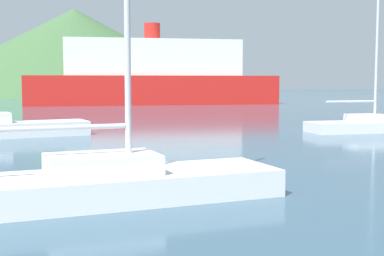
{
  "coord_description": "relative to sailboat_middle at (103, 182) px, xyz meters",
  "views": [
    {
      "loc": [
        -3.27,
        2.33,
        2.3
      ],
      "look_at": [
        0.58,
        14.0,
        1.2
      ],
      "focal_mm": 50.0,
      "sensor_mm": 36.0,
      "label": 1
    }
  ],
  "objects": [
    {
      "name": "hill_central",
      "position": [
        8.33,
        84.18,
        6.85
      ],
      "size": [
        54.45,
        54.45,
        14.46
      ],
      "color": "#3D6038",
      "rests_on": "ground_plane"
    },
    {
      "name": "sailboat_outer",
      "position": [
        13.35,
        10.11,
        -0.02
      ],
      "size": [
        5.46,
        2.18,
        7.73
      ],
      "rotation": [
        0.0,
        0.0,
        -0.08
      ],
      "color": "silver",
      "rests_on": "ground_plane"
    },
    {
      "name": "ferry_distant",
      "position": [
        11.03,
        40.21,
        2.31
      ],
      "size": [
        24.1,
        8.82,
        7.71
      ],
      "rotation": [
        0.0,
        0.0,
        -0.12
      ],
      "color": "red",
      "rests_on": "ground_plane"
    },
    {
      "name": "sailboat_middle",
      "position": [
        0.0,
        0.0,
        0.0
      ],
      "size": [
        7.01,
        2.32,
        7.86
      ],
      "rotation": [
        0.0,
        0.0,
        0.07
      ],
      "color": "white",
      "rests_on": "ground_plane"
    }
  ]
}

